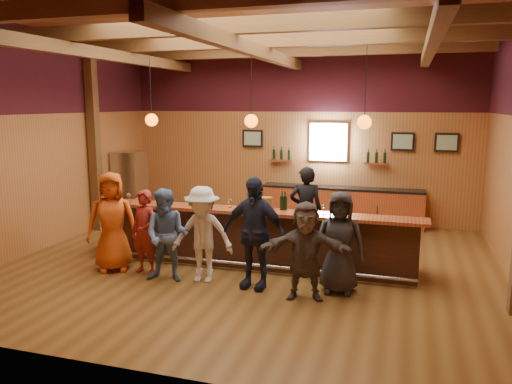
{
  "coord_description": "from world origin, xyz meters",
  "views": [
    {
      "loc": [
        2.72,
        -8.63,
        3.02
      ],
      "look_at": [
        0.0,
        0.3,
        1.35
      ],
      "focal_mm": 35.0,
      "sensor_mm": 36.0,
      "label": 1
    }
  ],
  "objects_px": {
    "stainless_fridge": "(131,186)",
    "customer_brown": "(305,251)",
    "bar_counter": "(255,236)",
    "customer_orange": "(112,222)",
    "bottle_a": "(282,203)",
    "ice_bucket": "(267,203)",
    "bartender": "(306,211)",
    "back_bar_cabinet": "(341,206)",
    "customer_denim": "(167,235)",
    "customer_redvest": "(145,232)",
    "customer_dark": "(339,242)",
    "customer_navy": "(254,233)",
    "customer_white": "(202,234)"
  },
  "relations": [
    {
      "from": "customer_navy",
      "to": "ice_bucket",
      "type": "distance_m",
      "value": 1.06
    },
    {
      "from": "customer_redvest",
      "to": "customer_brown",
      "type": "distance_m",
      "value": 2.98
    },
    {
      "from": "stainless_fridge",
      "to": "customer_brown",
      "type": "distance_m",
      "value": 6.66
    },
    {
      "from": "customer_redvest",
      "to": "customer_denim",
      "type": "relative_size",
      "value": 0.94
    },
    {
      "from": "bar_counter",
      "to": "customer_redvest",
      "type": "xyz_separation_m",
      "value": [
        -1.69,
        -1.14,
        0.24
      ]
    },
    {
      "from": "customer_denim",
      "to": "customer_navy",
      "type": "xyz_separation_m",
      "value": [
        1.5,
        0.13,
        0.13
      ]
    },
    {
      "from": "bar_counter",
      "to": "customer_brown",
      "type": "relative_size",
      "value": 4.09
    },
    {
      "from": "customer_navy",
      "to": "customer_brown",
      "type": "height_order",
      "value": "customer_navy"
    },
    {
      "from": "bar_counter",
      "to": "customer_navy",
      "type": "distance_m",
      "value": 1.35
    },
    {
      "from": "stainless_fridge",
      "to": "ice_bucket",
      "type": "bearing_deg",
      "value": -31.19
    },
    {
      "from": "customer_white",
      "to": "bottle_a",
      "type": "bearing_deg",
      "value": 36.9
    },
    {
      "from": "stainless_fridge",
      "to": "customer_redvest",
      "type": "relative_size",
      "value": 1.19
    },
    {
      "from": "bartender",
      "to": "back_bar_cabinet",
      "type": "bearing_deg",
      "value": -107.51
    },
    {
      "from": "bar_counter",
      "to": "customer_navy",
      "type": "height_order",
      "value": "customer_navy"
    },
    {
      "from": "bottle_a",
      "to": "customer_white",
      "type": "bearing_deg",
      "value": -137.75
    },
    {
      "from": "bar_counter",
      "to": "bottle_a",
      "type": "distance_m",
      "value": 0.95
    },
    {
      "from": "customer_navy",
      "to": "customer_dark",
      "type": "xyz_separation_m",
      "value": [
        1.37,
        0.2,
        -0.1
      ]
    },
    {
      "from": "customer_orange",
      "to": "bartender",
      "type": "distance_m",
      "value": 3.72
    },
    {
      "from": "customer_denim",
      "to": "bartender",
      "type": "xyz_separation_m",
      "value": [
        1.96,
        2.16,
        0.1
      ]
    },
    {
      "from": "customer_brown",
      "to": "bartender",
      "type": "relative_size",
      "value": 0.86
    },
    {
      "from": "back_bar_cabinet",
      "to": "bartender",
      "type": "xyz_separation_m",
      "value": [
        -0.36,
        -2.78,
        0.42
      ]
    },
    {
      "from": "customer_navy",
      "to": "back_bar_cabinet",
      "type": "bearing_deg",
      "value": 87.35
    },
    {
      "from": "customer_navy",
      "to": "bartender",
      "type": "bearing_deg",
      "value": 84.25
    },
    {
      "from": "bar_counter",
      "to": "bottle_a",
      "type": "relative_size",
      "value": 18.23
    },
    {
      "from": "stainless_fridge",
      "to": "customer_orange",
      "type": "height_order",
      "value": "customer_orange"
    },
    {
      "from": "bottle_a",
      "to": "customer_navy",
      "type": "bearing_deg",
      "value": -101.63
    },
    {
      "from": "back_bar_cabinet",
      "to": "customer_denim",
      "type": "bearing_deg",
      "value": -115.16
    },
    {
      "from": "customer_orange",
      "to": "customer_navy",
      "type": "bearing_deg",
      "value": -29.89
    },
    {
      "from": "customer_dark",
      "to": "ice_bucket",
      "type": "distance_m",
      "value": 1.7
    },
    {
      "from": "bottle_a",
      "to": "customer_denim",
      "type": "bearing_deg",
      "value": -145.65
    },
    {
      "from": "customer_orange",
      "to": "ice_bucket",
      "type": "xyz_separation_m",
      "value": [
        2.65,
        0.93,
        0.32
      ]
    },
    {
      "from": "bar_counter",
      "to": "customer_brown",
      "type": "bearing_deg",
      "value": -48.95
    },
    {
      "from": "stainless_fridge",
      "to": "customer_white",
      "type": "distance_m",
      "value": 5.12
    },
    {
      "from": "bar_counter",
      "to": "ice_bucket",
      "type": "bearing_deg",
      "value": -36.61
    },
    {
      "from": "stainless_fridge",
      "to": "bar_counter",
      "type": "bearing_deg",
      "value": -30.76
    },
    {
      "from": "customer_brown",
      "to": "bottle_a",
      "type": "bearing_deg",
      "value": 107.86
    },
    {
      "from": "customer_orange",
      "to": "customer_denim",
      "type": "height_order",
      "value": "customer_orange"
    },
    {
      "from": "customer_brown",
      "to": "bottle_a",
      "type": "distance_m",
      "value": 1.52
    },
    {
      "from": "customer_denim",
      "to": "customer_brown",
      "type": "distance_m",
      "value": 2.41
    },
    {
      "from": "customer_orange",
      "to": "customer_navy",
      "type": "distance_m",
      "value": 2.71
    },
    {
      "from": "customer_white",
      "to": "bartender",
      "type": "bearing_deg",
      "value": 50.36
    },
    {
      "from": "customer_redvest",
      "to": "customer_navy",
      "type": "xyz_separation_m",
      "value": [
        2.06,
        -0.1,
        0.17
      ]
    },
    {
      "from": "bar_counter",
      "to": "customer_orange",
      "type": "height_order",
      "value": "customer_orange"
    },
    {
      "from": "customer_orange",
      "to": "bottle_a",
      "type": "distance_m",
      "value": 3.09
    },
    {
      "from": "customer_denim",
      "to": "customer_white",
      "type": "relative_size",
      "value": 0.97
    },
    {
      "from": "customer_orange",
      "to": "customer_dark",
      "type": "relative_size",
      "value": 1.1
    },
    {
      "from": "stainless_fridge",
      "to": "customer_redvest",
      "type": "bearing_deg",
      "value": -55.96
    },
    {
      "from": "customer_navy",
      "to": "customer_orange",
      "type": "bearing_deg",
      "value": -174.77
    },
    {
      "from": "back_bar_cabinet",
      "to": "customer_redvest",
      "type": "relative_size",
      "value": 2.64
    },
    {
      "from": "customer_brown",
      "to": "customer_denim",
      "type": "bearing_deg",
      "value": 167.09
    }
  ]
}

